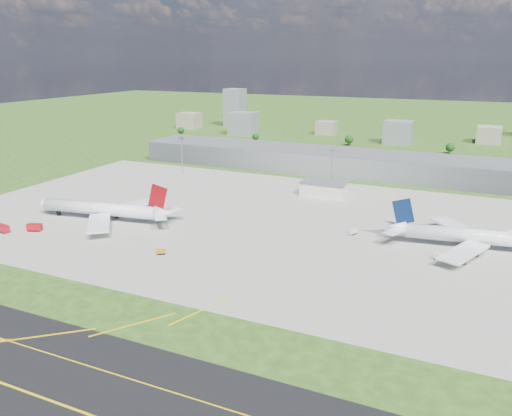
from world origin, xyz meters
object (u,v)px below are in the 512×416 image
at_px(airliner_blue_quad, 484,237).
at_px(van_white_far, 439,257).
at_px(tug_yellow, 161,252).
at_px(fire_truck, 3,229).
at_px(airliner_red_twin, 105,210).
at_px(van_white_near, 353,232).
at_px(crash_tender, 35,228).

bearing_deg(airliner_blue_quad, van_white_far, -137.12).
relative_size(tug_yellow, van_white_far, 0.91).
bearing_deg(fire_truck, airliner_red_twin, 57.14).
bearing_deg(airliner_blue_quad, fire_truck, -169.54).
bearing_deg(van_white_far, van_white_near, 161.54).
height_order(fire_truck, van_white_near, fire_truck).
xyz_separation_m(airliner_red_twin, airliner_blue_quad, (177.59, 35.30, 0.09)).
distance_m(fire_truck, crash_tender, 14.82).
xyz_separation_m(tug_yellow, van_white_near, (68.65, 58.01, 0.19)).
xyz_separation_m(airliner_blue_quad, crash_tender, (-197.48, -62.59, -4.00)).
height_order(airliner_blue_quad, van_white_far, airliner_blue_quad).
distance_m(airliner_red_twin, van_white_far, 162.30).
xyz_separation_m(tug_yellow, van_white_far, (108.79, 42.50, 0.26)).
distance_m(crash_tender, van_white_near, 152.83).
height_order(tug_yellow, van_white_near, van_white_near).
distance_m(fire_truck, van_white_far, 200.62).
distance_m(airliner_blue_quad, crash_tender, 207.20).
distance_m(fire_truck, tug_yellow, 85.79).
xyz_separation_m(fire_truck, van_white_far, (194.22, 50.26, -0.49)).
bearing_deg(fire_truck, tug_yellow, 15.63).
relative_size(airliner_blue_quad, tug_yellow, 17.44).
bearing_deg(airliner_blue_quad, crash_tender, -170.36).
xyz_separation_m(van_white_near, van_white_far, (40.14, -15.51, 0.07)).
relative_size(airliner_red_twin, crash_tender, 10.39).
bearing_deg(crash_tender, fire_truck, -172.34).
bearing_deg(airliner_blue_quad, van_white_near, 176.37).
distance_m(tug_yellow, van_white_near, 89.88).
relative_size(fire_truck, tug_yellow, 1.84).
relative_size(airliner_red_twin, tug_yellow, 17.04).
xyz_separation_m(crash_tender, van_white_near, (141.25, 58.35, -0.57)).
distance_m(crash_tender, van_white_far, 186.38).
relative_size(airliner_red_twin, van_white_near, 15.45).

